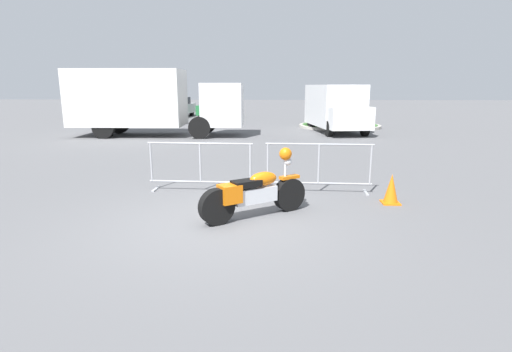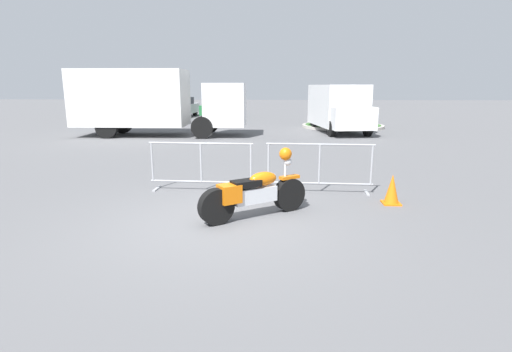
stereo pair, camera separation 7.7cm
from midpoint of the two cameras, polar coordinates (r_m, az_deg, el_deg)
name	(u,v)px [view 1 (the left image)]	position (r m, az deg, el deg)	size (l,w,h in m)	color
ground_plane	(220,223)	(6.81, -5.55, -6.69)	(120.00, 120.00, 0.00)	#5B5B5E
motorcycle	(255,192)	(6.96, -0.48, -2.32)	(1.82, 1.33, 1.19)	black
crowd_barrier_near	(200,166)	(8.79, -8.20, 1.43)	(2.29, 0.52, 1.07)	#9EA0A5
crowd_barrier_far	(319,167)	(8.67, 8.69, 1.26)	(2.29, 0.52, 1.07)	#9EA0A5
box_truck	(148,100)	(19.07, -15.31, 10.45)	(7.77, 2.49, 2.98)	silver
delivery_van	(335,107)	(20.46, 11.16, 9.68)	(2.75, 5.25, 2.31)	white
parked_car_tan	(104,106)	(32.46, -20.91, 9.32)	(2.16, 4.60, 1.52)	tan
parked_car_silver	(139,106)	(31.01, -16.48, 9.51)	(2.17, 4.62, 1.53)	#B7BABF
parked_car_white	(177,107)	(30.34, -11.36, 9.64)	(2.05, 4.36, 1.44)	white
parked_car_green	(214,107)	(29.85, -6.06, 9.73)	(2.00, 4.25, 1.40)	#236B38
pedestrian	(178,109)	(24.14, -11.24, 9.35)	(0.45, 0.45, 1.69)	#262838
planter_island	(337,122)	(22.78, 11.42, 7.61)	(4.49, 4.49, 1.11)	#ADA89E
traffic_cone	(391,189)	(8.22, 18.51, -1.80)	(0.34, 0.34, 0.59)	orange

